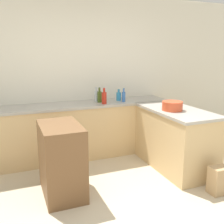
{
  "coord_description": "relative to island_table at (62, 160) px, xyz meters",
  "views": [
    {
      "loc": [
        -1.04,
        -2.15,
        1.73
      ],
      "look_at": [
        0.22,
        1.01,
        0.95
      ],
      "focal_mm": 42.0,
      "sensor_mm": 36.0,
      "label": 1
    }
  ],
  "objects": [
    {
      "name": "counter_back",
      "position": [
        0.5,
        1.12,
        0.01
      ],
      "size": [
        3.2,
        0.63,
        0.91
      ],
      "color": "#D6B27A",
      "rests_on": "ground_plane"
    },
    {
      "name": "mixing_bowl",
      "position": [
        1.66,
        0.12,
        0.53
      ],
      "size": [
        0.3,
        0.3,
        0.13
      ],
      "color": "#DB512D",
      "rests_on": "counter_peninsula"
    },
    {
      "name": "olive_oil_bottle",
      "position": [
        0.88,
        1.11,
        0.56
      ],
      "size": [
        0.07,
        0.07,
        0.25
      ],
      "color": "#475B1E",
      "rests_on": "counter_back"
    },
    {
      "name": "paper_bag",
      "position": [
        1.82,
        -0.73,
        -0.27
      ],
      "size": [
        0.24,
        0.17,
        0.35
      ],
      "color": "tan",
      "rests_on": "ground_plane"
    },
    {
      "name": "water_bottle_blue",
      "position": [
        1.28,
        1.01,
        0.55
      ],
      "size": [
        0.06,
        0.06,
        0.23
      ],
      "color": "#386BB7",
      "rests_on": "counter_back"
    },
    {
      "name": "counter_peninsula",
      "position": [
        1.76,
        0.16,
        0.01
      ],
      "size": [
        0.69,
        1.37,
        0.91
      ],
      "color": "#D6B27A",
      "rests_on": "ground_plane"
    },
    {
      "name": "island_table",
      "position": [
        0.0,
        0.0,
        0.0
      ],
      "size": [
        0.47,
        0.75,
        0.89
      ],
      "color": "brown",
      "rests_on": "ground_plane"
    },
    {
      "name": "ground_plane",
      "position": [
        0.5,
        -0.85,
        -0.45
      ],
      "size": [
        14.0,
        14.0,
        0.0
      ],
      "primitive_type": "plane",
      "color": "beige"
    },
    {
      "name": "dish_soap_bottle",
      "position": [
        1.25,
        1.13,
        0.54
      ],
      "size": [
        0.08,
        0.08,
        0.2
      ],
      "color": "#338CBF",
      "rests_on": "counter_back"
    },
    {
      "name": "hot_sauce_bottle",
      "position": [
        0.91,
        0.95,
        0.57
      ],
      "size": [
        0.08,
        0.08,
        0.26
      ],
      "color": "red",
      "rests_on": "counter_back"
    },
    {
      "name": "wall_back",
      "position": [
        0.5,
        1.45,
        0.9
      ],
      "size": [
        8.0,
        0.06,
        2.7
      ],
      "color": "silver",
      "rests_on": "ground_plane"
    },
    {
      "name": "vinegar_bottle_clear",
      "position": [
        0.86,
        1.2,
        0.56
      ],
      "size": [
        0.06,
        0.06,
        0.25
      ],
      "color": "silver",
      "rests_on": "counter_back"
    }
  ]
}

